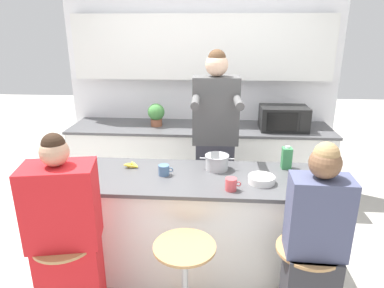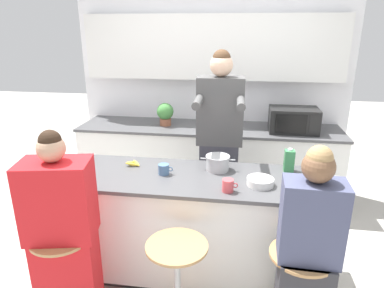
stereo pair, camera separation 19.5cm
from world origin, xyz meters
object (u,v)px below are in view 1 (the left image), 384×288
Objects in this scene: bar_stool_rightmost at (304,284)px; coffee_cup_far at (231,184)px; bar_stool_leftmost at (69,277)px; juice_carton at (287,158)px; kitchen_island at (191,225)px; cooking_pot at (217,162)px; bar_stool_center at (185,281)px; person_wrapped_blanket at (67,242)px; person_seated_near at (313,256)px; coffee_cup_near at (164,170)px; banana_bunch at (131,165)px; microwave at (284,118)px; potted_plant at (156,114)px; fruit_bowl at (261,179)px; person_cooking at (215,148)px.

coffee_cup_far is at bearing 144.24° from bar_stool_rightmost.
bar_stool_rightmost is 0.83m from coffee_cup_far.
juice_carton is (1.60, 0.86, 0.60)m from bar_stool_leftmost.
kitchen_island is 6.95× the size of cooking_pot.
bar_stool_center is 0.48× the size of person_wrapped_blanket.
person_seated_near reaches higher than bar_stool_rightmost.
coffee_cup_far is at bearing 8.49° from person_wrapped_blanket.
banana_bunch is (-0.30, 0.14, -0.02)m from coffee_cup_near.
kitchen_island is 1.39× the size of person_wrapped_blanket.
bar_stool_center is 0.48× the size of person_seated_near.
kitchen_island is at bearing 144.85° from person_seated_near.
person_wrapped_blanket reaches higher than coffee_cup_near.
bar_stool_leftmost is 5.68× the size of coffee_cup_near.
person_seated_near reaches higher than bar_stool_leftmost.
bar_stool_rightmost is at bearing -94.62° from microwave.
coffee_cup_far is 0.43× the size of potted_plant.
bar_stool_leftmost is at bearing -141.92° from kitchen_island.
bar_stool_rightmost is 0.25m from person_seated_near.
fruit_bowl is at bearing -12.20° from banana_bunch.
bar_stool_leftmost is 3.48× the size of juice_carton.
microwave reaches higher than coffee_cup_far.
bar_stool_center is 1.00× the size of bar_stool_rightmost.
kitchen_island is at bearing 90.00° from bar_stool_center.
kitchen_island is 16.66× the size of coffee_cup_near.
cooking_pot is 0.73m from banana_bunch.
potted_plant is at bearing 71.36° from person_wrapped_blanket.
coffee_cup_near is at bearing 173.02° from fruit_bowl.
fruit_bowl is at bearing -35.66° from cooking_pot.
kitchen_island is 1.03m from person_wrapped_blanket.
fruit_bowl is (1.35, 0.55, 0.53)m from bar_stool_leftmost.
banana_bunch is at bearing -147.74° from person_cooking.
potted_plant is (-1.32, 1.20, 0.07)m from juice_carton.
potted_plant is (-0.53, 2.04, 0.66)m from bar_stool_center.
bar_stool_rightmost is 0.48× the size of person_seated_near.
fruit_bowl is 1.53m from microwave.
bar_stool_center is 1.36m from person_cooking.
coffee_cup_near is at bearing -24.38° from banana_bunch.
coffee_cup_far is (1.12, 0.40, 0.55)m from bar_stool_leftmost.
bar_stool_leftmost is at bearing -151.77° from juice_carton.
banana_bunch is at bearing 124.77° from bar_stool_center.
bar_stool_center is at bearing -75.51° from potted_plant.
coffee_cup_near is 1.04× the size of coffee_cup_far.
person_cooking reaches higher than juice_carton.
person_seated_near is 2.05m from microwave.
bar_stool_center is (0.00, -0.61, -0.05)m from kitchen_island.
person_cooking is 16.10× the size of coffee_cup_far.
potted_plant is (-0.00, 1.28, 0.14)m from banana_bunch.
bar_stool_center is at bearing -178.08° from bar_stool_rightmost.
juice_carton reaches higher than coffee_cup_near.
fruit_bowl is (0.34, -0.25, -0.03)m from cooking_pot.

